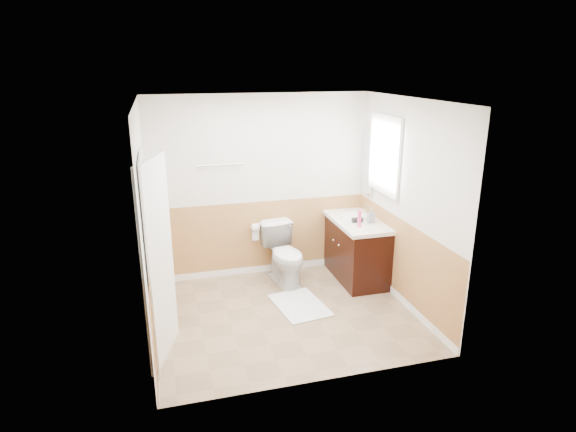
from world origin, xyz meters
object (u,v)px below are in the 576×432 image
object	(u,v)px
toilet	(285,255)
bath_mat	(300,305)
vanity_cabinet	(356,251)
lotion_bottle	(359,219)
soap_dispenser	(371,215)

from	to	relation	value
toilet	bath_mat	xyz separation A→B (m)	(0.00, -0.71, -0.39)
vanity_cabinet	lotion_bottle	distance (m)	0.63
toilet	vanity_cabinet	xyz separation A→B (m)	(0.99, -0.12, -0.00)
bath_mat	lotion_bottle	world-z (taller)	lotion_bottle
soap_dispenser	vanity_cabinet	bearing A→B (deg)	128.83
vanity_cabinet	soap_dispenser	xyz separation A→B (m)	(0.12, -0.15, 0.55)
bath_mat	soap_dispenser	size ratio (longest dim) A/B	4.09
toilet	bath_mat	distance (m)	0.81
toilet	bath_mat	world-z (taller)	toilet
soap_dispenser	bath_mat	bearing A→B (deg)	-158.20
vanity_cabinet	bath_mat	bearing A→B (deg)	-149.05
lotion_bottle	vanity_cabinet	bearing A→B (deg)	69.84
lotion_bottle	soap_dispenser	world-z (taller)	lotion_bottle
lotion_bottle	soap_dispenser	distance (m)	0.25
bath_mat	vanity_cabinet	world-z (taller)	vanity_cabinet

